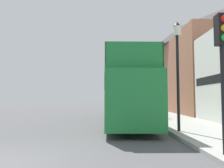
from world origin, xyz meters
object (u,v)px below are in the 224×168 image
object	(u,v)px
traffic_signal	(222,51)
lamp_post_second	(147,75)
parked_car_ahead_of_bus	(125,107)
lamp_post_nearest	(177,55)
lamp_post_third	(135,84)
tour_bus	(125,95)

from	to	relation	value
traffic_signal	lamp_post_second	world-z (taller)	lamp_post_second
parked_car_ahead_of_bus	lamp_post_nearest	world-z (taller)	lamp_post_nearest
lamp_post_second	lamp_post_third	distance (m)	8.32
parked_car_ahead_of_bus	lamp_post_third	xyz separation A→B (m)	(1.43, 3.24, 2.74)
traffic_signal	lamp_post_second	size ratio (longest dim) A/B	0.74
parked_car_ahead_of_bus	lamp_post_nearest	distance (m)	13.80
tour_bus	lamp_post_second	size ratio (longest dim) A/B	2.23
traffic_signal	tour_bus	bearing A→B (deg)	104.15
lamp_post_third	parked_car_ahead_of_bus	bearing A→B (deg)	-113.84
lamp_post_third	lamp_post_nearest	bearing A→B (deg)	-89.67
parked_car_ahead_of_bus	lamp_post_third	size ratio (longest dim) A/B	0.89
lamp_post_third	tour_bus	bearing A→B (deg)	-99.52
tour_bus	parked_car_ahead_of_bus	world-z (taller)	tour_bus
traffic_signal	lamp_post_nearest	size ratio (longest dim) A/B	0.74
traffic_signal	parked_car_ahead_of_bus	bearing A→B (deg)	94.68
tour_bus	lamp_post_nearest	world-z (taller)	lamp_post_nearest
lamp_post_nearest	lamp_post_second	xyz separation A→B (m)	(0.01, 8.32, 0.02)
lamp_post_second	parked_car_ahead_of_bus	bearing A→B (deg)	106.82
parked_car_ahead_of_bus	lamp_post_third	distance (m)	4.48
lamp_post_nearest	lamp_post_third	xyz separation A→B (m)	(-0.09, 16.64, -0.20)
lamp_post_nearest	lamp_post_third	distance (m)	16.64
lamp_post_second	lamp_post_third	world-z (taller)	lamp_post_second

